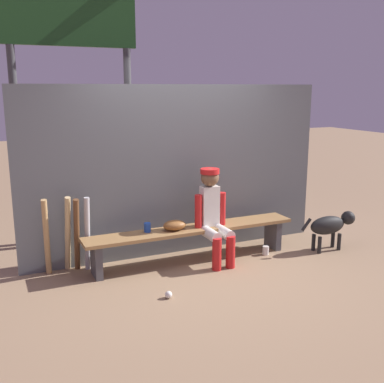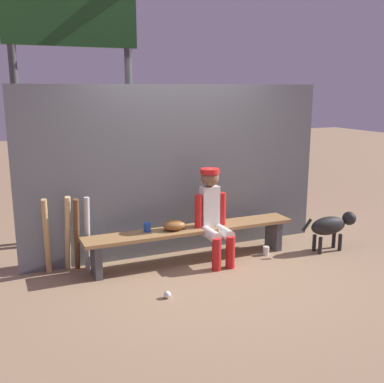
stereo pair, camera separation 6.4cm
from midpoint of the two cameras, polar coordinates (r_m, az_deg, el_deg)
ground_plane at (r=5.76m, az=0.32°, el=-8.54°), size 30.00×30.00×0.00m
chainlink_fence at (r=5.82m, az=-1.23°, el=2.56°), size 3.97×0.03×2.12m
dugout_bench at (r=5.64m, az=0.33°, el=-5.33°), size 2.65×0.36×0.43m
player_seated at (r=5.57m, az=3.00°, el=-2.64°), size 0.41×0.55×1.14m
baseball_glove at (r=5.52m, az=-1.84°, el=-4.16°), size 0.28×0.20×0.12m
bat_aluminum_silver at (r=5.49m, az=-12.45°, el=-5.07°), size 0.09×0.14×0.88m
bat_wood_dark at (r=5.45m, az=-13.68°, el=-5.18°), size 0.08×0.26×0.89m
bat_wood_natural at (r=5.48m, az=-14.73°, el=-5.02°), size 0.08×0.27×0.91m
bat_wood_tan at (r=5.42m, az=-17.16°, el=-5.37°), size 0.09×0.24×0.91m
baseball at (r=4.80m, az=-2.67°, el=-12.57°), size 0.07×0.07×0.07m
cup_on_ground at (r=6.02m, az=9.41°, el=-7.20°), size 0.08×0.08×0.11m
cup_on_bench at (r=5.47m, az=-5.20°, el=-4.41°), size 0.08×0.08×0.11m
scoreboard at (r=6.40m, az=-13.70°, el=16.77°), size 1.98×0.27×3.72m
dog at (r=6.29m, az=17.11°, el=-4.03°), size 0.84×0.20×0.49m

